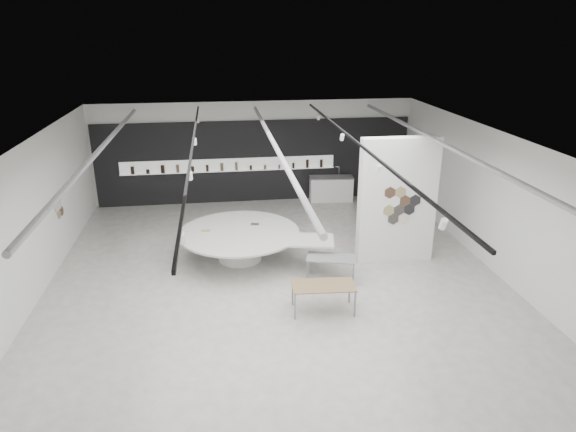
{
  "coord_description": "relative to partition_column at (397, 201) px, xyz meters",
  "views": [
    {
      "loc": [
        -1.43,
        -12.0,
        6.42
      ],
      "look_at": [
        0.44,
        1.2,
        1.44
      ],
      "focal_mm": 32.0,
      "sensor_mm": 36.0,
      "label": 1
    }
  ],
  "objects": [
    {
      "name": "partition_column",
      "position": [
        0.0,
        0.0,
        0.0
      ],
      "size": [
        2.2,
        0.38,
        3.6
      ],
      "color": "white",
      "rests_on": "ground"
    },
    {
      "name": "kitchen_counter",
      "position": [
        -0.62,
        5.51,
        -1.32
      ],
      "size": [
        1.72,
        0.79,
        1.31
      ],
      "rotation": [
        0.0,
        0.0,
        -0.08
      ],
      "color": "white",
      "rests_on": "ground"
    },
    {
      "name": "room",
      "position": [
        -3.59,
        -1.0,
        0.27
      ],
      "size": [
        12.02,
        14.02,
        3.82
      ],
      "color": "beige",
      "rests_on": "ground"
    },
    {
      "name": "display_island",
      "position": [
        -4.34,
        0.62,
        -1.23
      ],
      "size": [
        4.66,
        4.05,
        0.88
      ],
      "rotation": [
        0.0,
        0.0,
        -0.19
      ],
      "color": "white",
      "rests_on": "ground"
    },
    {
      "name": "sample_table_wood",
      "position": [
        -2.6,
        -2.52,
        -1.16
      ],
      "size": [
        1.51,
        0.82,
        0.69
      ],
      "rotation": [
        0.0,
        0.0,
        -0.06
      ],
      "color": "olive",
      "rests_on": "ground"
    },
    {
      "name": "sample_table_stone",
      "position": [
        -2.07,
        -0.98,
        -1.2
      ],
      "size": [
        1.4,
        0.97,
        0.66
      ],
      "rotation": [
        0.0,
        0.0,
        -0.28
      ],
      "color": "gray",
      "rests_on": "ground"
    },
    {
      "name": "back_wall_display",
      "position": [
        -3.58,
        5.94,
        -0.26
      ],
      "size": [
        11.8,
        0.27,
        3.1
      ],
      "color": "black",
      "rests_on": "ground"
    }
  ]
}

